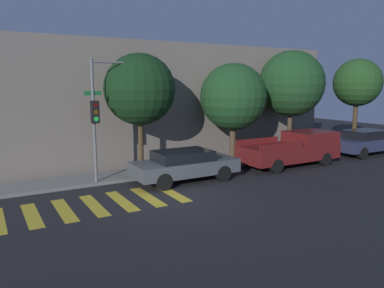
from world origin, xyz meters
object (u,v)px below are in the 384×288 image
object	(u,v)px
tree_near_corner	(140,90)
tree_far_end	(291,84)
traffic_light_pole	(105,102)
tree_midblock	(233,97)
pickup_truck	(293,149)
sedan_near_corner	(185,165)
tree_behind_truck	(357,83)
sedan_middle	(366,142)

from	to	relation	value
tree_near_corner	tree_far_end	size ratio (longest dim) A/B	0.92
traffic_light_pole	tree_near_corner	bearing A→B (deg)	21.05
tree_near_corner	tree_midblock	distance (m)	5.16
pickup_truck	sedan_near_corner	bearing A→B (deg)	180.00
tree_far_end	tree_behind_truck	size ratio (longest dim) A/B	1.05
sedan_near_corner	tree_far_end	xyz separation A→B (m)	(7.96, 1.96, 3.43)
sedan_near_corner	tree_midblock	world-z (taller)	tree_midblock
pickup_truck	tree_far_end	distance (m)	4.14
tree_midblock	sedan_near_corner	bearing A→B (deg)	-153.65
sedan_near_corner	tree_far_end	distance (m)	8.89
tree_midblock	tree_far_end	world-z (taller)	tree_far_end
sedan_near_corner	tree_behind_truck	distance (m)	14.27
tree_behind_truck	pickup_truck	bearing A→B (deg)	-165.07
traffic_light_pole	tree_behind_truck	size ratio (longest dim) A/B	0.90
traffic_light_pole	tree_behind_truck	distance (m)	16.71
traffic_light_pole	pickup_truck	distance (m)	9.77
tree_midblock	traffic_light_pole	bearing A→B (deg)	-174.35
traffic_light_pole	tree_midblock	size ratio (longest dim) A/B	0.99
traffic_light_pole	sedan_middle	world-z (taller)	traffic_light_pole
tree_near_corner	tree_midblock	bearing A→B (deg)	0.00
sedan_near_corner	tree_midblock	xyz separation A→B (m)	(3.95, 1.96, 2.75)
tree_near_corner	tree_behind_truck	world-z (taller)	tree_behind_truck
tree_far_end	tree_behind_truck	xyz separation A→B (m)	(5.74, 0.00, 0.05)
tree_midblock	tree_behind_truck	xyz separation A→B (m)	(9.75, 0.00, 0.73)
pickup_truck	tree_behind_truck	xyz separation A→B (m)	(7.33, 1.96, 3.33)
pickup_truck	tree_near_corner	xyz separation A→B (m)	(-7.56, 1.96, 3.03)
tree_near_corner	tree_midblock	size ratio (longest dim) A/B	1.06
sedan_middle	tree_behind_truck	size ratio (longest dim) A/B	0.75
tree_far_end	tree_behind_truck	distance (m)	5.74
sedan_middle	tree_midblock	bearing A→B (deg)	166.64
pickup_truck	tree_midblock	world-z (taller)	tree_midblock
tree_midblock	tree_near_corner	bearing A→B (deg)	-180.00
tree_far_end	sedan_near_corner	bearing A→B (deg)	-166.20
sedan_near_corner	pickup_truck	xyz separation A→B (m)	(6.37, -0.00, 0.15)
sedan_near_corner	tree_near_corner	xyz separation A→B (m)	(-1.19, 1.96, 3.17)
pickup_truck	tree_midblock	bearing A→B (deg)	141.10
pickup_truck	tree_midblock	xyz separation A→B (m)	(-2.42, 1.96, 2.60)
sedan_near_corner	tree_behind_truck	world-z (taller)	tree_behind_truck
traffic_light_pole	sedan_near_corner	xyz separation A→B (m)	(2.97, -1.27, -2.69)
traffic_light_pole	tree_midblock	xyz separation A→B (m)	(6.92, 0.69, 0.06)
sedan_near_corner	sedan_middle	xyz separation A→B (m)	(12.18, 0.00, 0.05)
traffic_light_pole	tree_far_end	size ratio (longest dim) A/B	0.86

